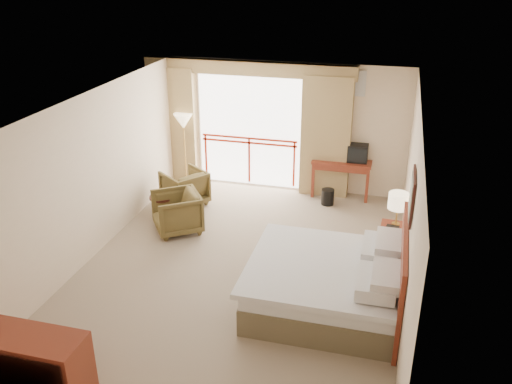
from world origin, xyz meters
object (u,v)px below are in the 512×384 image
(side_table, at_px, (162,204))
(tv, at_px, (358,153))
(wastebasket, at_px, (328,197))
(armchair_far, at_px, (186,203))
(bed, at_px, (329,283))
(floor_lamp, at_px, (183,124))
(table_lamp, at_px, (398,202))
(nightstand, at_px, (393,246))
(armchair_near, at_px, (178,230))
(desk, at_px, (342,167))
(dresser, at_px, (33,367))

(side_table, bearing_deg, tv, 30.56)
(wastebasket, relative_size, armchair_far, 0.41)
(side_table, bearing_deg, wastebasket, 27.19)
(bed, relative_size, side_table, 4.36)
(tv, bearing_deg, wastebasket, -126.61)
(floor_lamp, bearing_deg, side_table, -82.79)
(tv, distance_m, side_table, 4.04)
(table_lamp, height_order, tv, table_lamp)
(tv, bearing_deg, floor_lamp, -169.52)
(nightstand, xyz_separation_m, table_lamp, (0.00, 0.05, 0.77))
(table_lamp, distance_m, armchair_near, 3.98)
(bed, distance_m, tv, 4.00)
(bed, xyz_separation_m, side_table, (-3.42, 1.93, -0.04))
(tv, distance_m, floor_lamp, 3.69)
(tv, height_order, floor_lamp, floor_lamp)
(armchair_near, bearing_deg, wastebasket, 91.05)
(nightstand, height_order, floor_lamp, floor_lamp)
(wastebasket, distance_m, armchair_far, 2.89)
(bed, relative_size, wastebasket, 6.64)
(wastebasket, relative_size, side_table, 0.66)
(table_lamp, height_order, desk, table_lamp)
(wastebasket, xyz_separation_m, armchair_near, (-2.49, -1.84, -0.16))
(dresser, bearing_deg, nightstand, 41.52)
(bed, height_order, floor_lamp, floor_lamp)
(armchair_far, bearing_deg, desk, 149.57)
(floor_lamp, bearing_deg, nightstand, -27.35)
(nightstand, xyz_separation_m, floor_lamp, (-4.50, 2.33, 1.02))
(bed, bearing_deg, table_lamp, 59.83)
(table_lamp, xyz_separation_m, desk, (-1.14, 2.55, -0.49))
(bed, height_order, tv, tv)
(nightstand, xyz_separation_m, armchair_far, (-4.13, 1.31, -0.33))
(floor_lamp, relative_size, dresser, 1.25)
(dresser, bearing_deg, armchair_far, 88.43)
(tv, bearing_deg, armchair_near, -134.66)
(nightstand, xyz_separation_m, desk, (-1.14, 2.60, 0.28))
(armchair_near, bearing_deg, dresser, -35.30)
(tv, distance_m, armchair_far, 3.64)
(wastebasket, distance_m, armchair_near, 3.10)
(nightstand, relative_size, wastebasket, 2.07)
(nightstand, distance_m, table_lamp, 0.77)
(desk, relative_size, tv, 3.00)
(table_lamp, distance_m, desk, 2.83)
(side_table, distance_m, floor_lamp, 2.09)
(armchair_far, relative_size, side_table, 1.60)
(bed, distance_m, floor_lamp, 5.32)
(table_lamp, relative_size, armchair_far, 0.71)
(tv, relative_size, armchair_far, 0.51)
(wastebasket, distance_m, floor_lamp, 3.40)
(armchair_far, height_order, armchair_near, armchair_near)
(side_table, bearing_deg, table_lamp, -6.21)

